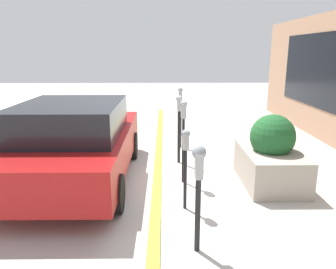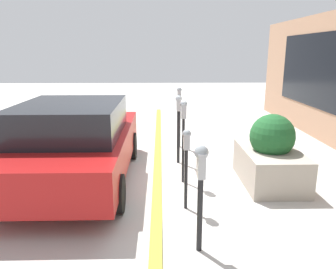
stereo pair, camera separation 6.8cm
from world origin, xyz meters
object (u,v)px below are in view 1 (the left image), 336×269
Objects in this scene: planter_box at (271,157)px; parked_car_front at (75,141)px; parking_meter_second at (186,152)px; parking_meter_middle at (184,123)px; parking_meter_nearest at (199,177)px; parking_meter_farthest at (180,111)px; parking_meter_fourth at (179,117)px.

planter_box is 0.38× the size of parked_car_front.
parking_meter_middle reaches higher than parking_meter_second.
parking_meter_nearest is 4.56m from parking_meter_farthest.
parking_meter_middle is at bearing -92.57° from parked_car_front.
parking_meter_middle is 0.98× the size of planter_box.
planter_box is at bearing -126.23° from parking_meter_fourth.
planter_box is at bearing -59.07° from parking_meter_second.
parking_meter_fourth is 2.10m from planter_box.
parked_car_front reaches higher than parking_meter_second.
parking_meter_farthest is (4.56, -0.01, -0.02)m from parking_meter_nearest.
parking_meter_second is 1.97m from planter_box.
parking_meter_middle reaches higher than parking_meter_farthest.
parked_car_front is (0.18, 3.65, 0.26)m from planter_box.
parking_meter_nearest is at bearing -175.93° from parking_meter_second.
parking_meter_nearest is 3.33m from parking_meter_fourth.
parked_car_front reaches higher than parking_meter_fourth.
parking_meter_second is at bearing 178.44° from parking_meter_middle.
parking_meter_second is at bearing 4.07° from parking_meter_nearest.
parking_meter_nearest reaches higher than planter_box.
parking_meter_nearest is 0.88× the size of parking_meter_farthest.
parking_meter_farthest is (1.24, -0.08, -0.07)m from parking_meter_fourth.
parked_car_front is (-1.03, 2.00, -0.25)m from parking_meter_fourth.
parking_meter_middle is at bearing -1.56° from parking_meter_second.
planter_box is at bearing -36.52° from parking_meter_nearest.
parked_car_front is (2.30, 2.08, -0.20)m from parking_meter_nearest.
parking_meter_second is 0.82× the size of parking_meter_middle.
parking_meter_nearest is 1.06× the size of parking_meter_second.
parking_meter_fourth is (3.32, 0.08, 0.05)m from parking_meter_nearest.
planter_box is 3.66m from parked_car_front.
planter_box reaches higher than parking_meter_second.
parking_meter_fourth is at bearing 1.46° from parking_meter_middle.
parking_meter_middle is 1.12m from parking_meter_fourth.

